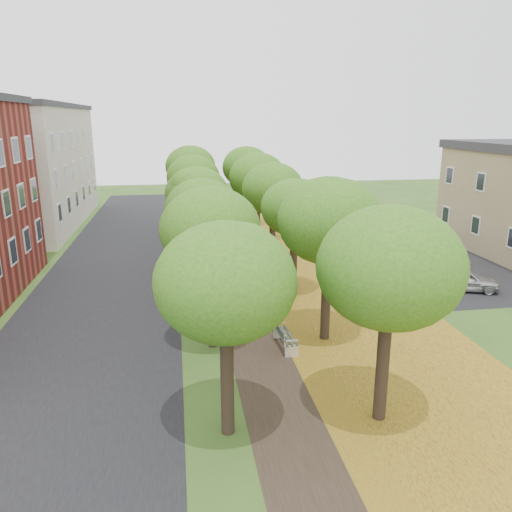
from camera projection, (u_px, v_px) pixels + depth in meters
name	position (u px, v px, depth m)	size (l,w,h in m)	color
ground	(299.00, 425.00, 15.41)	(120.00, 120.00, 0.00)	#2D4C19
street_asphalt	(109.00, 284.00, 28.56)	(8.00, 70.00, 0.01)	black
footpath	(239.00, 278.00, 29.69)	(3.20, 70.00, 0.01)	black
leaf_verge	(320.00, 274.00, 30.45)	(7.50, 70.00, 0.01)	#A4961E
parking_lot	(441.00, 263.00, 32.69)	(9.00, 16.00, 0.01)	black
tree_row_west	(199.00, 198.00, 28.08)	(3.94, 33.94, 6.53)	black
tree_row_east	(283.00, 196.00, 28.80)	(3.94, 33.94, 6.53)	black
building_cream	(16.00, 166.00, 42.87)	(10.30, 20.30, 10.40)	beige
bench	(284.00, 336.00, 20.54)	(0.71, 2.03, 0.95)	#2B362E
car_silver	(464.00, 279.00, 27.37)	(1.47, 3.65, 1.24)	#A7A7AC
car_red	(426.00, 261.00, 30.60)	(1.48, 4.25, 1.40)	maroon
car_grey	(424.00, 259.00, 31.10)	(1.90, 4.67, 1.35)	#36353B
car_white	(394.00, 241.00, 35.64)	(2.23, 4.83, 1.34)	white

